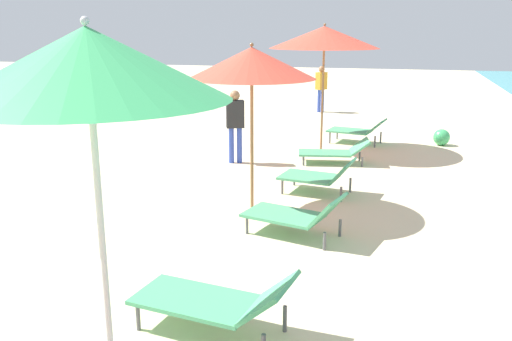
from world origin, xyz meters
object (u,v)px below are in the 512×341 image
Objects in this scene: person_walking_near at (321,85)px; beach_ball at (442,137)px; lounger_third_inland at (296,214)px; umbrella_second at (88,64)px; umbrella_third at (252,63)px; lounger_farthest_shoreside at (358,130)px; lounger_farthest_inland at (335,151)px; person_walking_far at (235,120)px; lounger_third_shoreside at (319,175)px; lounger_second_shoreside at (216,300)px; umbrella_farthest at (324,37)px.

person_walking_near is 5.89m from beach_ball.
beach_ball is (2.22, 6.68, -0.11)m from lounger_third_inland.
umbrella_second reaches higher than person_walking_near.
umbrella_third is 1.75× the size of lounger_farthest_shoreside.
lounger_farthest_inland is 2.17m from person_walking_far.
lounger_third_shoreside is 9.37m from person_walking_near.
lounger_second_shoreside is 1.08× the size of lounger_farthest_shoreside.
lounger_second_shoreside is (0.50, 0.98, -2.17)m from umbrella_second.
person_walking_near is at bearing -28.49° from person_walking_far.
lounger_third_inland is 7.04m from beach_ball.
umbrella_farthest is 1.96× the size of lounger_farthest_shoreside.
lounger_farthest_shoreside is 2.18m from lounger_farthest_inland.
person_walking_near is at bearing -60.55° from lounger_farthest_shoreside.
person_walking_near reaches higher than person_walking_far.
lounger_farthest_shoreside is 3.68× the size of beach_ball.
lounger_farthest_shoreside is 2.01m from beach_ball.
lounger_second_shoreside is at bearing -79.42° from umbrella_third.
umbrella_second is at bearing 94.96° from lounger_farthest_shoreside.
umbrella_farthest is at bearing -155.29° from beach_ball.
umbrella_third is 6.83m from beach_ball.
lounger_third_inland is (0.89, -0.95, -1.93)m from umbrella_third.
lounger_farthest_shoreside is at bearing 78.12° from umbrella_third.
person_walking_far is at bearing -31.09° from lounger_third_shoreside.
umbrella_farthest reaches higher than lounger_third_shoreside.
lounger_farthest_shoreside is (0.26, 4.36, 0.02)m from lounger_third_shoreside.
umbrella_third is 10.39m from person_walking_near.
person_walking_near is (-1.41, 11.25, 0.61)m from lounger_third_inland.
person_walking_near reaches higher than lounger_third_inland.
person_walking_near is at bearing 128.51° from beach_ball.
umbrella_third is at bearing 178.77° from person_walking_far.
beach_ball is at bearing -78.86° from person_walking_far.
umbrella_second is at bearing -88.07° from umbrella_third.
lounger_third_shoreside is 2.20m from lounger_farthest_inland.
umbrella_farthest is 2.51m from lounger_farthest_shoreside.
person_walking_far is at bearing 100.13° from umbrella_second.
lounger_farthest_shoreside is 3.55m from person_walking_far.
beach_ball is at bearing 162.20° from person_walking_near.
umbrella_farthest is at bearing -73.01° from lounger_third_shoreside.
umbrella_second is 4.50m from umbrella_third.
lounger_farthest_shoreside is at bearing -85.33° from lounger_second_shoreside.
umbrella_third is 1.65× the size of lounger_farthest_inland.
person_walking_near reaches higher than lounger_farthest_inland.
umbrella_third is (-0.15, 4.49, -0.26)m from umbrella_second.
lounger_third_shoreside is at bearing -81.92° from umbrella_farthest.
lounger_farthest_inland is (0.47, -1.22, -2.28)m from umbrella_farthest.
lounger_third_inland is 6.37m from lounger_farthest_shoreside.
person_walking_near is at bearing 92.91° from umbrella_third.
person_walking_far is at bearing -66.20° from lounger_second_shoreside.
umbrella_farthest is (0.39, 4.47, 0.30)m from umbrella_third.
lounger_third_shoreside is at bearing -75.42° from lounger_third_inland.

